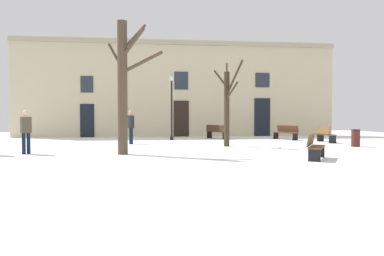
{
  "coord_description": "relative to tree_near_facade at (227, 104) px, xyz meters",
  "views": [
    {
      "loc": [
        -2.27,
        -16.91,
        1.53
      ],
      "look_at": [
        0.0,
        1.96,
        0.88
      ],
      "focal_mm": 34.97,
      "sensor_mm": 36.0,
      "label": 1
    }
  ],
  "objects": [
    {
      "name": "person_strolling",
      "position": [
        -8.64,
        -2.61,
        -1.11
      ],
      "size": [
        0.44,
        0.39,
        1.73
      ],
      "rotation": [
        0.0,
        0.0,
        0.59
      ],
      "color": "black",
      "rests_on": "ground"
    },
    {
      "name": "bench_near_lamp",
      "position": [
        1.9,
        -5.64,
        -1.62
      ],
      "size": [
        1.22,
        1.6,
        0.9
      ],
      "rotation": [
        0.0,
        0.0,
        1.03
      ],
      "color": "brown",
      "rests_on": "ground"
    },
    {
      "name": "bench_near_center_tree",
      "position": [
        0.58,
        5.91,
        -1.59
      ],
      "size": [
        1.22,
        1.78,
        0.9
      ],
      "rotation": [
        0.0,
        0.0,
        2.05
      ],
      "color": "#3D2819",
      "rests_on": "ground"
    },
    {
      "name": "ground_plane",
      "position": [
        -1.62,
        -1.07,
        -2.07
      ],
      "size": [
        37.04,
        37.04,
        0.0
      ],
      "primitive_type": "plane",
      "color": "white"
    },
    {
      "name": "streetlamp",
      "position": [
        -2.38,
        5.06,
        0.41
      ],
      "size": [
        0.3,
        0.3,
        4.08
      ],
      "color": "black",
      "rests_on": "ground"
    },
    {
      "name": "building_facade",
      "position": [
        -1.61,
        8.92,
        1.45
      ],
      "size": [
        23.15,
        0.6,
        6.92
      ],
      "color": "beige",
      "rests_on": "ground"
    },
    {
      "name": "tree_left_of_center",
      "position": [
        -4.8,
        -3.16,
        0.68
      ],
      "size": [
        2.19,
        1.21,
        5.2
      ],
      "color": "#4C3D2D",
      "rests_on": "ground"
    },
    {
      "name": "person_by_shop_door",
      "position": [
        -4.74,
        2.05,
        -1.07
      ],
      "size": [
        0.36,
        0.44,
        1.78
      ],
      "rotation": [
        0.0,
        0.0,
        2.0
      ],
      "color": "black",
      "rests_on": "ground"
    },
    {
      "name": "bench_back_to_back_left",
      "position": [
        4.78,
        4.59,
        -1.61
      ],
      "size": [
        1.2,
        1.74,
        0.89
      ],
      "rotation": [
        0.0,
        0.0,
        5.19
      ],
      "color": "#51331E",
      "rests_on": "ground"
    },
    {
      "name": "bench_by_litter_bin",
      "position": [
        6.13,
        2.08,
        -1.61
      ],
      "size": [
        0.56,
        1.76,
        0.89
      ],
      "rotation": [
        0.0,
        0.0,
        1.52
      ],
      "color": "brown",
      "rests_on": "ground"
    },
    {
      "name": "tree_near_facade",
      "position": [
        0.0,
        0.0,
        0.0
      ],
      "size": [
        1.2,
        2.63,
        4.14
      ],
      "color": "#382B1E",
      "rests_on": "ground"
    },
    {
      "name": "litter_bin",
      "position": [
        6.2,
        -0.91,
        -1.65
      ],
      "size": [
        0.43,
        0.43,
        0.84
      ],
      "color": "#4C1E19",
      "rests_on": "ground"
    }
  ]
}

